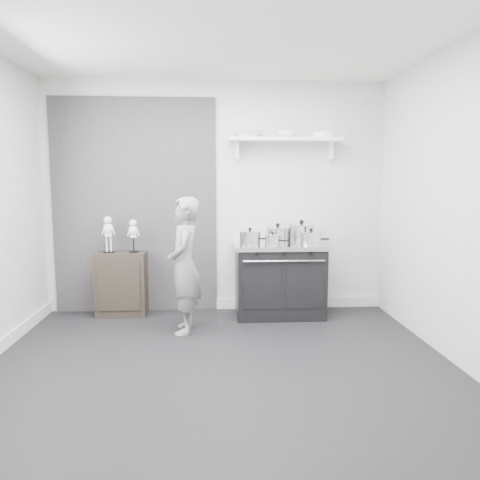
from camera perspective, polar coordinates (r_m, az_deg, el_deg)
name	(u,v)px	position (r m, az deg, el deg)	size (l,w,h in m)	color
ground	(220,367)	(4.07, -2.47, -15.19)	(4.00, 4.00, 0.00)	black
room_shell	(208,170)	(3.91, -3.96, 8.49)	(4.02, 3.62, 2.71)	#B9B9B6
wall_shelf	(285,140)	(5.52, 5.56, 11.99)	(1.30, 0.26, 0.24)	white
stove	(280,279)	(5.41, 4.84, -4.79)	(1.05, 0.65, 0.84)	black
side_cabinet	(122,284)	(5.59, -14.23, -5.19)	(0.56, 0.33, 0.73)	black
child	(184,265)	(4.78, -6.80, -3.10)	(0.51, 0.33, 1.39)	gray
pot_front_left	(250,238)	(5.19, 1.23, 0.25)	(0.32, 0.24, 0.20)	silver
pot_back_left	(278,235)	(5.43, 4.62, 0.65)	(0.37, 0.28, 0.22)	silver
pot_back_right	(301,233)	(5.46, 7.50, 0.84)	(0.39, 0.31, 0.26)	silver
pot_front_right	(311,238)	(5.24, 8.63, 0.20)	(0.32, 0.24, 0.19)	silver
pot_front_center	(273,240)	(5.16, 3.99, 0.00)	(0.26, 0.17, 0.15)	silver
skeleton_full	(108,232)	(5.52, -15.75, 0.98)	(0.13, 0.09, 0.48)	silver
skeleton_torso	(133,233)	(5.47, -12.88, 0.78)	(0.12, 0.08, 0.43)	silver
bowl_large	(248,134)	(5.47, 1.03, 12.81)	(0.32, 0.32, 0.08)	white
bowl_small	(287,134)	(5.52, 5.74, 12.68)	(0.23, 0.23, 0.07)	white
plate_stack	(324,135)	(5.61, 10.17, 12.47)	(0.26, 0.26, 0.06)	white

